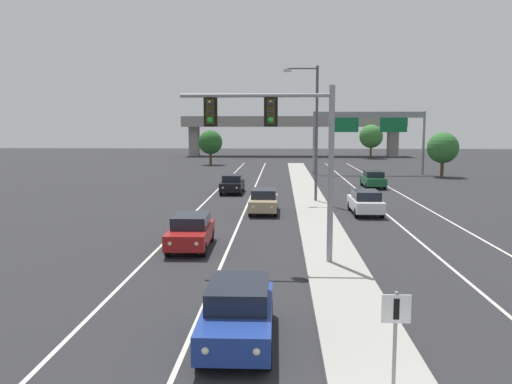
% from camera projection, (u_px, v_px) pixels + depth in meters
% --- Properties ---
extents(median_island, '(2.40, 110.00, 0.15)m').
position_uv_depth(median_island, '(325.00, 240.00, 26.43)').
color(median_island, '#9E9B93').
rests_on(median_island, ground).
extents(lane_stripe_oncoming_center, '(0.14, 100.00, 0.01)m').
position_uv_depth(lane_stripe_oncoming_center, '(242.00, 217.00, 33.60)').
color(lane_stripe_oncoming_center, silver).
rests_on(lane_stripe_oncoming_center, ground).
extents(lane_stripe_receding_center, '(0.14, 100.00, 0.01)m').
position_uv_depth(lane_stripe_receding_center, '(391.00, 218.00, 33.16)').
color(lane_stripe_receding_center, silver).
rests_on(lane_stripe_receding_center, ground).
extents(edge_stripe_left, '(0.14, 100.00, 0.01)m').
position_uv_depth(edge_stripe_left, '(191.00, 216.00, 33.75)').
color(edge_stripe_left, silver).
rests_on(edge_stripe_left, ground).
extents(edge_stripe_right, '(0.14, 100.00, 0.01)m').
position_uv_depth(edge_stripe_right, '(445.00, 218.00, 33.00)').
color(edge_stripe_right, silver).
rests_on(edge_stripe_right, ground).
extents(overhead_signal_mast, '(6.25, 0.44, 7.20)m').
position_uv_depth(overhead_signal_mast, '(284.00, 138.00, 21.40)').
color(overhead_signal_mast, gray).
rests_on(overhead_signal_mast, median_island).
extents(median_sign_post, '(0.60, 0.10, 2.20)m').
position_uv_depth(median_sign_post, '(395.00, 328.00, 10.88)').
color(median_sign_post, gray).
rests_on(median_sign_post, median_island).
extents(street_lamp_median, '(2.58, 0.28, 10.00)m').
position_uv_depth(street_lamp_median, '(314.00, 125.00, 39.30)').
color(street_lamp_median, '#4C4C51').
rests_on(street_lamp_median, median_island).
extents(car_oncoming_blue, '(1.85, 4.48, 1.58)m').
position_uv_depth(car_oncoming_blue, '(238.00, 312.00, 14.01)').
color(car_oncoming_blue, navy).
rests_on(car_oncoming_blue, ground).
extents(car_oncoming_red, '(1.90, 4.50, 1.58)m').
position_uv_depth(car_oncoming_red, '(191.00, 231.00, 24.84)').
color(car_oncoming_red, maroon).
rests_on(car_oncoming_red, ground).
extents(car_oncoming_tan, '(1.85, 4.48, 1.58)m').
position_uv_depth(car_oncoming_tan, '(264.00, 201.00, 35.06)').
color(car_oncoming_tan, tan).
rests_on(car_oncoming_tan, ground).
extents(car_oncoming_black, '(1.85, 4.48, 1.58)m').
position_uv_depth(car_oncoming_black, '(232.00, 184.00, 45.51)').
color(car_oncoming_black, black).
rests_on(car_oncoming_black, ground).
extents(car_receding_white, '(1.86, 4.49, 1.58)m').
position_uv_depth(car_receding_white, '(365.00, 202.00, 34.51)').
color(car_receding_white, silver).
rests_on(car_receding_white, ground).
extents(car_receding_green, '(1.85, 4.48, 1.58)m').
position_uv_depth(car_receding_green, '(373.00, 179.00, 49.57)').
color(car_receding_green, '#195633').
rests_on(car_receding_green, ground).
extents(highway_sign_gantry, '(13.28, 0.42, 7.50)m').
position_uv_depth(highway_sign_gantry, '(369.00, 123.00, 62.78)').
color(highway_sign_gantry, gray).
rests_on(highway_sign_gantry, ground).
extents(overpass_bridge, '(42.40, 6.40, 7.65)m').
position_uv_depth(overpass_bridge, '(293.00, 126.00, 101.85)').
color(overpass_bridge, gray).
rests_on(overpass_bridge, ground).
extents(tree_far_left_b, '(3.57, 3.57, 5.16)m').
position_uv_depth(tree_far_left_b, '(210.00, 142.00, 78.82)').
color(tree_far_left_b, '#4C3823').
rests_on(tree_far_left_b, ground).
extents(tree_far_right_a, '(3.51, 3.51, 5.08)m').
position_uv_depth(tree_far_right_a, '(443.00, 148.00, 59.75)').
color(tree_far_right_a, '#4C3823').
rests_on(tree_far_right_a, ground).
extents(tree_far_right_c, '(4.19, 4.19, 6.06)m').
position_uv_depth(tree_far_right_c, '(371.00, 136.00, 94.64)').
color(tree_far_right_c, '#4C3823').
rests_on(tree_far_right_c, ground).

